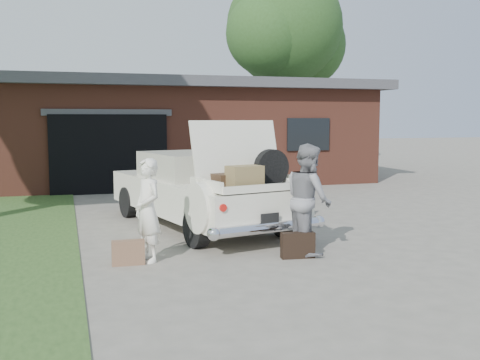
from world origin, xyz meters
name	(u,v)px	position (x,y,z in m)	size (l,w,h in m)	color
ground	(252,256)	(0.00, 0.00, 0.00)	(90.00, 90.00, 0.00)	gray
house	(174,130)	(0.98, 11.47, 1.67)	(12.80, 7.80, 3.30)	brown
tree_right	(286,33)	(6.77, 15.52, 5.83)	(5.83, 5.07, 8.64)	#38281E
sedan	(200,189)	(-0.20, 2.53, 0.74)	(2.99, 5.29, 2.05)	white
woman_left	(148,210)	(-1.54, 0.14, 0.76)	(0.55, 0.36, 1.51)	white
woman_right	(308,199)	(0.89, -0.08, 0.85)	(0.83, 0.64, 1.70)	gray
suitcase_left	(128,253)	(-1.85, 0.02, 0.18)	(0.46, 0.15, 0.36)	#875E45
suitcase_right	(298,245)	(0.62, -0.32, 0.19)	(0.50, 0.16, 0.39)	black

